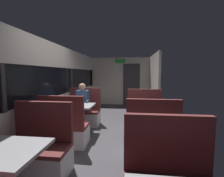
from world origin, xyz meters
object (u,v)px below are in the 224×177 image
object	(u,v)px
bench_mid_window_facing_end	(65,130)
bench_rear_aisle_facing_end	(151,138)
bench_mid_window_facing_entry	(84,114)
seated_passenger	(83,107)
bench_rear_aisle_facing_entry	(145,117)
dining_table_rear_aisle	(148,113)
bench_near_window_facing_entry	(39,153)
dining_table_mid_window	(76,109)
dining_table_near_window	(0,158)

from	to	relation	value
bench_mid_window_facing_end	bench_rear_aisle_facing_end	size ratio (longest dim) A/B	1.00
bench_mid_window_facing_end	bench_mid_window_facing_entry	world-z (taller)	same
bench_mid_window_facing_end	seated_passenger	size ratio (longest dim) A/B	0.87
bench_rear_aisle_facing_end	bench_rear_aisle_facing_entry	size ratio (longest dim) A/B	1.00
bench_mid_window_facing_entry	dining_table_rear_aisle	world-z (taller)	bench_mid_window_facing_entry
bench_mid_window_facing_end	dining_table_rear_aisle	world-z (taller)	bench_mid_window_facing_end
bench_rear_aisle_facing_entry	dining_table_rear_aisle	bearing A→B (deg)	-90.00
bench_near_window_facing_entry	bench_mid_window_facing_entry	xyz separation A→B (m)	(0.00, 2.37, 0.00)
bench_rear_aisle_facing_entry	seated_passenger	distance (m)	1.81
bench_near_window_facing_entry	seated_passenger	size ratio (longest dim) A/B	0.87
bench_rear_aisle_facing_entry	seated_passenger	world-z (taller)	seated_passenger
dining_table_mid_window	dining_table_rear_aisle	xyz separation A→B (m)	(1.79, -0.20, 0.00)
dining_table_near_window	bench_rear_aisle_facing_entry	bearing A→B (deg)	58.02
dining_table_near_window	bench_rear_aisle_facing_entry	distance (m)	3.39
dining_table_near_window	bench_rear_aisle_facing_entry	xyz separation A→B (m)	(1.79, 2.87, -0.31)
dining_table_near_window	dining_table_mid_window	size ratio (longest dim) A/B	1.00
bench_mid_window_facing_entry	seated_passenger	distance (m)	0.22
bench_rear_aisle_facing_end	dining_table_mid_window	bearing A→B (deg)	153.32
bench_rear_aisle_facing_end	bench_rear_aisle_facing_entry	bearing A→B (deg)	90.00
dining_table_mid_window	bench_rear_aisle_facing_entry	distance (m)	1.88
bench_near_window_facing_entry	dining_table_rear_aisle	bearing A→B (deg)	39.36
bench_mid_window_facing_entry	bench_rear_aisle_facing_entry	xyz separation A→B (m)	(1.79, -0.20, 0.00)
bench_mid_window_facing_entry	bench_rear_aisle_facing_end	xyz separation A→B (m)	(1.79, -1.60, 0.00)
bench_mid_window_facing_entry	bench_near_window_facing_entry	bearing A→B (deg)	-90.00
bench_mid_window_facing_end	dining_table_rear_aisle	xyz separation A→B (m)	(1.79, 0.50, 0.31)
dining_table_near_window	seated_passenger	size ratio (longest dim) A/B	0.71
bench_near_window_facing_entry	dining_table_rear_aisle	size ratio (longest dim) A/B	1.22
bench_mid_window_facing_end	bench_rear_aisle_facing_entry	size ratio (longest dim) A/B	1.00
dining_table_mid_window	bench_mid_window_facing_entry	world-z (taller)	bench_mid_window_facing_entry
bench_near_window_facing_entry	bench_rear_aisle_facing_end	xyz separation A→B (m)	(1.79, 0.77, 0.00)
dining_table_rear_aisle	bench_mid_window_facing_entry	bearing A→B (deg)	153.32
dining_table_mid_window	bench_mid_window_facing_end	bearing A→B (deg)	-90.00
bench_mid_window_facing_entry	seated_passenger	world-z (taller)	seated_passenger
dining_table_mid_window	seated_passenger	xyz separation A→B (m)	(0.00, 0.63, -0.10)
bench_mid_window_facing_entry	dining_table_near_window	bearing A→B (deg)	-90.00
bench_rear_aisle_facing_end	seated_passenger	size ratio (longest dim) A/B	0.87
bench_near_window_facing_entry	bench_mid_window_facing_entry	size ratio (longest dim) A/B	1.00
dining_table_mid_window	seated_passenger	bearing A→B (deg)	90.00
bench_mid_window_facing_entry	bench_rear_aisle_facing_entry	size ratio (longest dim) A/B	1.00
dining_table_rear_aisle	bench_near_window_facing_entry	bearing A→B (deg)	-140.64
dining_table_near_window	bench_mid_window_facing_entry	world-z (taller)	bench_mid_window_facing_entry
bench_rear_aisle_facing_end	bench_mid_window_facing_end	bearing A→B (deg)	173.62
dining_table_near_window	dining_table_mid_window	distance (m)	2.37
bench_near_window_facing_entry	bench_mid_window_facing_end	xyz separation A→B (m)	(0.00, 0.97, 0.00)
bench_near_window_facing_entry	bench_rear_aisle_facing_end	distance (m)	1.95
bench_mid_window_facing_entry	dining_table_rear_aisle	distance (m)	2.03
seated_passenger	bench_rear_aisle_facing_end	bearing A→B (deg)	-40.46
bench_rear_aisle_facing_entry	dining_table_near_window	bearing A→B (deg)	-121.98
bench_near_window_facing_entry	dining_table_mid_window	bearing A→B (deg)	90.00
dining_table_near_window	bench_mid_window_facing_entry	size ratio (longest dim) A/B	0.82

